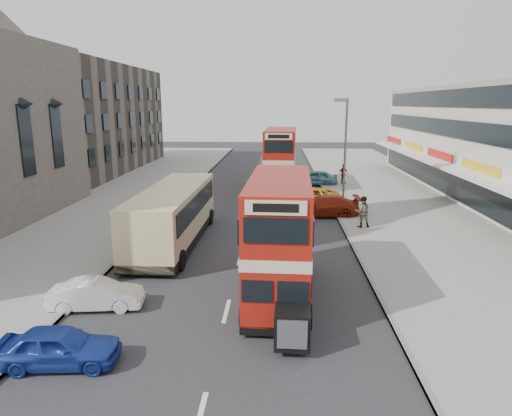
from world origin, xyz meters
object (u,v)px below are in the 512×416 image
at_px(pedestrian_near, 362,211).
at_px(cyclist, 307,205).
at_px(car_left_front, 96,294).
at_px(street_lamp, 344,147).
at_px(coach, 173,213).
at_px(bus_main, 279,238).
at_px(car_left_near, 59,347).
at_px(car_right_c, 315,178).
at_px(car_right_a, 322,206).
at_px(pedestrian_far, 343,174).
at_px(bus_second, 281,159).
at_px(car_right_b, 312,196).

distance_m(pedestrian_near, cyclist, 5.19).
height_order(car_left_front, cyclist, cyclist).
height_order(street_lamp, coach, street_lamp).
bearing_deg(bus_main, car_left_front, 14.35).
bearing_deg(coach, car_left_front, -96.41).
xyz_separation_m(car_left_front, cyclist, (9.09, 16.01, 0.04)).
height_order(car_left_near, car_left_front, car_left_near).
bearing_deg(car_left_near, coach, -7.99).
distance_m(bus_main, car_right_c, 26.36).
distance_m(car_right_a, car_right_c, 12.39).
height_order(car_left_near, car_right_c, car_right_c).
height_order(car_left_front, pedestrian_far, pedestrian_far).
height_order(bus_second, pedestrian_near, bus_second).
height_order(street_lamp, car_right_c, street_lamp).
bearing_deg(pedestrian_near, pedestrian_far, -95.95).
bearing_deg(car_left_near, car_right_b, -26.58).
relative_size(car_right_b, pedestrian_near, 2.23).
relative_size(car_right_a, car_right_c, 1.18).
xyz_separation_m(bus_second, car_left_front, (-7.18, -25.34, -2.23)).
relative_size(bus_second, car_left_front, 2.77).
bearing_deg(car_right_c, pedestrian_near, 10.21).
height_order(bus_main, cyclist, bus_main).
relative_size(car_left_near, car_right_a, 0.70).
bearing_deg(bus_second, car_left_front, 76.83).
xyz_separation_m(street_lamp, pedestrian_near, (0.73, -4.03, -3.63)).
relative_size(street_lamp, coach, 0.73).
bearing_deg(street_lamp, car_right_b, 119.87).
bearing_deg(cyclist, pedestrian_near, -44.12).
xyz_separation_m(coach, car_right_b, (8.57, 10.82, -1.12)).
height_order(street_lamp, car_left_near, street_lamp).
height_order(bus_main, car_right_a, bus_main).
height_order(bus_second, cyclist, bus_second).
bearing_deg(bus_second, bus_main, 92.32).
relative_size(car_right_b, cyclist, 2.35).
bearing_deg(pedestrian_near, car_left_near, 50.84).
distance_m(car_left_near, car_right_a, 21.41).
bearing_deg(car_right_a, street_lamp, 117.67).
height_order(street_lamp, cyclist, street_lamp).
bearing_deg(pedestrian_far, car_left_front, -148.38).
bearing_deg(pedestrian_far, car_right_b, -145.89).
bearing_deg(bus_second, car_right_b, 114.98).
xyz_separation_m(car_right_b, car_right_c, (0.90, 8.29, 0.12)).
bearing_deg(car_right_a, car_left_front, -34.04).
height_order(bus_main, car_right_b, bus_main).
bearing_deg(car_right_b, coach, -31.17).
bearing_deg(coach, car_left_near, -92.22).
xyz_separation_m(car_right_b, pedestrian_far, (3.65, 8.61, 0.49)).
relative_size(car_left_front, car_right_a, 0.69).
bearing_deg(car_right_b, car_left_front, -19.37).
bearing_deg(car_left_front, pedestrian_far, -32.42).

